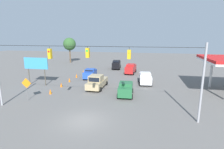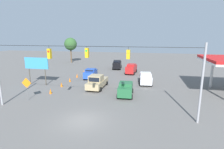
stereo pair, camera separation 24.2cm
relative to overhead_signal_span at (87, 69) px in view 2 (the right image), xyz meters
The scene contains 17 objects.
ground_plane 4.95m from the overhead_signal_span, 92.58° to the left, with size 140.00×140.00×0.00m, color #605E5B.
overhead_signal_span is the anchor object (origin of this frame).
sedan_green_crossing_near 7.76m from the overhead_signal_span, 117.19° to the right, with size 2.17×4.01×1.84m.
sedan_red_oncoming_deep 20.94m from the overhead_signal_span, 96.99° to the right, with size 2.26×4.68×2.02m.
sedan_blue_withflow_far 15.66m from the overhead_signal_span, 72.57° to the right, with size 2.36×4.24×1.81m.
pickup_truck_tan_withflow_mid 9.55m from the overhead_signal_span, 79.79° to the right, with size 2.36×5.42×2.12m.
sedan_white_oncoming_far 14.27m from the overhead_signal_span, 114.06° to the right, with size 2.30×4.35×1.90m.
sedan_black_withflow_deep 25.62m from the overhead_signal_span, 86.81° to the right, with size 2.35×4.74×2.03m.
traffic_cone_nearest 9.55m from the overhead_signal_span, 33.76° to the right, with size 0.34×0.34×0.73m, color orange.
traffic_cone_second 11.78m from the overhead_signal_span, 48.56° to the right, with size 0.34×0.34×0.73m, color orange.
traffic_cone_third 14.16m from the overhead_signal_span, 57.21° to the right, with size 0.34×0.34×0.73m, color orange.
traffic_cone_fourth 17.01m from the overhead_signal_span, 63.34° to the right, with size 0.34×0.34×0.73m, color orange.
traffic_cone_fifth 20.24m from the overhead_signal_span, 68.20° to the right, with size 0.34×0.34×0.73m, color orange.
traffic_cone_farthest 23.16m from the overhead_signal_span, 71.81° to the right, with size 0.34×0.34×0.73m, color orange.
roadside_billboard 14.47m from the overhead_signal_span, 36.44° to the right, with size 4.10×0.16×4.47m.
work_zone_sign 9.16m from the overhead_signal_span, 13.13° to the right, with size 1.27×0.06×2.84m.
tree_horizon_left 36.49m from the overhead_signal_span, 62.88° to the right, with size 3.67×3.67×7.33m.
Camera 2 is at (-5.78, 14.26, 7.81)m, focal length 28.00 mm.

